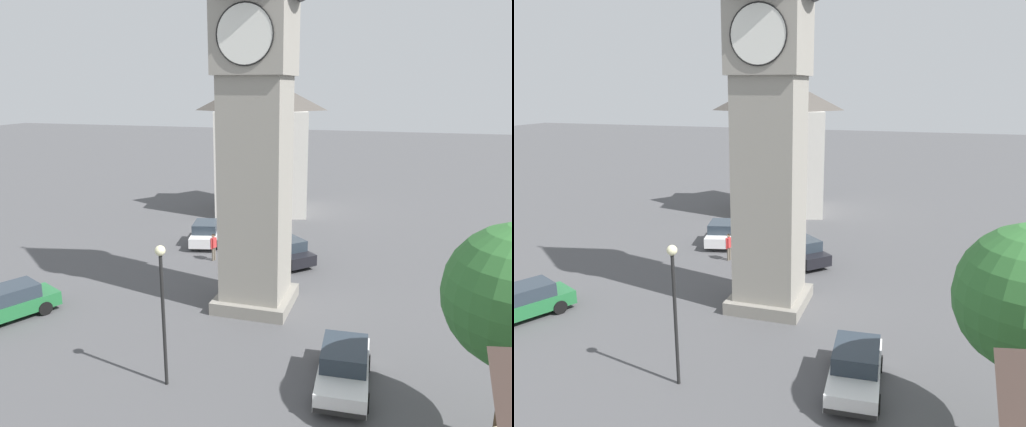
# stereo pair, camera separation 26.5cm
# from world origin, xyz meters

# --- Properties ---
(ground_plane) EXTENTS (200.00, 200.00, 0.00)m
(ground_plane) POSITION_xyz_m (0.00, 0.00, 0.00)
(ground_plane) COLOR #4C4C4F
(clock_tower) EXTENTS (4.25, 4.25, 19.65)m
(clock_tower) POSITION_xyz_m (0.00, 0.00, 11.46)
(clock_tower) COLOR gray
(clock_tower) RESTS_ON ground
(car_blue_kerb) EXTENTS (1.98, 4.21, 1.53)m
(car_blue_kerb) POSITION_xyz_m (4.86, -5.61, 0.76)
(car_blue_kerb) COLOR white
(car_blue_kerb) RESTS_ON ground
(car_silver_kerb) EXTENTS (4.13, 4.10, 1.53)m
(car_silver_kerb) POSITION_xyz_m (0.02, 6.24, 0.76)
(car_silver_kerb) COLOR black
(car_silver_kerb) RESTS_ON ground
(car_red_corner) EXTENTS (3.32, 4.45, 1.53)m
(car_red_corner) POSITION_xyz_m (-10.32, -4.55, 0.76)
(car_red_corner) COLOR #236B38
(car_red_corner) RESTS_ON ground
(car_white_side) EXTENTS (2.59, 4.41, 1.53)m
(car_white_side) POSITION_xyz_m (-5.93, 8.29, 0.76)
(car_white_side) COLOR white
(car_white_side) RESTS_ON ground
(pedestrian) EXTENTS (0.30, 0.55, 1.69)m
(pedestrian) POSITION_xyz_m (-4.26, 5.33, 1.01)
(pedestrian) COLOR #706656
(pedestrian) RESTS_ON ground
(building_terrace_right) EXTENTS (9.08, 8.21, 11.17)m
(building_terrace_right) POSITION_xyz_m (-4.94, 18.28, 5.69)
(building_terrace_right) COLOR beige
(building_terrace_right) RESTS_ON ground
(lamp_post) EXTENTS (0.36, 0.36, 5.19)m
(lamp_post) POSITION_xyz_m (-1.17, -7.26, 3.46)
(lamp_post) COLOR black
(lamp_post) RESTS_ON ground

